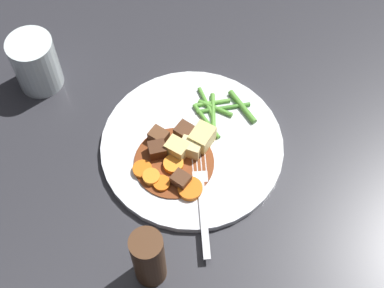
# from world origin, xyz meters

# --- Properties ---
(ground_plane) EXTENTS (3.00, 3.00, 0.00)m
(ground_plane) POSITION_xyz_m (0.00, 0.00, 0.00)
(ground_plane) COLOR #2D2D33
(dinner_plate) EXTENTS (0.27, 0.27, 0.01)m
(dinner_plate) POSITION_xyz_m (0.00, 0.00, 0.01)
(dinner_plate) COLOR white
(dinner_plate) RESTS_ON ground_plane
(stew_sauce) EXTENTS (0.12, 0.12, 0.00)m
(stew_sauce) POSITION_xyz_m (0.04, 0.01, 0.01)
(stew_sauce) COLOR brown
(stew_sauce) RESTS_ON dinner_plate
(carrot_slice_0) EXTENTS (0.03, 0.03, 0.01)m
(carrot_slice_0) POSITION_xyz_m (0.08, 0.03, 0.02)
(carrot_slice_0) COLOR orange
(carrot_slice_0) RESTS_ON dinner_plate
(carrot_slice_1) EXTENTS (0.04, 0.04, 0.01)m
(carrot_slice_1) POSITION_xyz_m (0.08, 0.01, 0.02)
(carrot_slice_1) COLOR orange
(carrot_slice_1) RESTS_ON dinner_plate
(carrot_slice_2) EXTENTS (0.04, 0.04, 0.01)m
(carrot_slice_2) POSITION_xyz_m (0.04, 0.01, 0.02)
(carrot_slice_2) COLOR orange
(carrot_slice_2) RESTS_ON dinner_plate
(carrot_slice_3) EXTENTS (0.04, 0.04, 0.01)m
(carrot_slice_3) POSITION_xyz_m (0.08, -0.01, 0.02)
(carrot_slice_3) COLOR orange
(carrot_slice_3) RESTS_ON dinner_plate
(carrot_slice_4) EXTENTS (0.05, 0.05, 0.01)m
(carrot_slice_4) POSITION_xyz_m (0.05, 0.06, 0.02)
(carrot_slice_4) COLOR orange
(carrot_slice_4) RESTS_ON dinner_plate
(potato_chunk_0) EXTENTS (0.03, 0.04, 0.03)m
(potato_chunk_0) POSITION_xyz_m (0.03, -0.00, 0.03)
(potato_chunk_0) COLOR #E5CC7A
(potato_chunk_0) RESTS_ON dinner_plate
(potato_chunk_1) EXTENTS (0.04, 0.04, 0.03)m
(potato_chunk_1) POSITION_xyz_m (-0.01, 0.01, 0.03)
(potato_chunk_1) COLOR #E5CC7A
(potato_chunk_1) RESTS_ON dinner_plate
(potato_chunk_2) EXTENTS (0.04, 0.04, 0.03)m
(potato_chunk_2) POSITION_xyz_m (0.01, 0.01, 0.03)
(potato_chunk_2) COLOR #EAD68C
(potato_chunk_2) RESTS_ON dinner_plate
(meat_chunk_0) EXTENTS (0.03, 0.03, 0.02)m
(meat_chunk_0) POSITION_xyz_m (0.05, 0.04, 0.02)
(meat_chunk_0) COLOR #56331E
(meat_chunk_0) RESTS_ON dinner_plate
(meat_chunk_1) EXTENTS (0.03, 0.03, 0.02)m
(meat_chunk_1) POSITION_xyz_m (0.04, -0.04, 0.02)
(meat_chunk_1) COLOR brown
(meat_chunk_1) RESTS_ON dinner_plate
(meat_chunk_2) EXTENTS (0.03, 0.03, 0.02)m
(meat_chunk_2) POSITION_xyz_m (0.05, -0.02, 0.02)
(meat_chunk_2) COLOR #4C2B19
(meat_chunk_2) RESTS_ON dinner_plate
(meat_chunk_3) EXTENTS (0.03, 0.03, 0.02)m
(meat_chunk_3) POSITION_xyz_m (-0.00, -0.02, 0.02)
(meat_chunk_3) COLOR #56331E
(meat_chunk_3) RESTS_ON dinner_plate
(green_bean_0) EXTENTS (0.03, 0.05, 0.01)m
(green_bean_0) POSITION_xyz_m (-0.07, -0.03, 0.02)
(green_bean_0) COLOR #599E38
(green_bean_0) RESTS_ON dinner_plate
(green_bean_1) EXTENTS (0.05, 0.06, 0.01)m
(green_bean_1) POSITION_xyz_m (-0.06, -0.02, 0.02)
(green_bean_1) COLOR #599E38
(green_bean_1) RESTS_ON dinner_plate
(green_bean_2) EXTENTS (0.08, 0.04, 0.01)m
(green_bean_2) POSITION_xyz_m (-0.08, -0.02, 0.02)
(green_bean_2) COLOR #4C8E33
(green_bean_2) RESTS_ON dinner_plate
(green_bean_3) EXTENTS (0.05, 0.03, 0.01)m
(green_bean_3) POSITION_xyz_m (-0.07, -0.04, 0.02)
(green_bean_3) COLOR #66AD42
(green_bean_3) RESTS_ON dinner_plate
(green_bean_4) EXTENTS (0.01, 0.07, 0.01)m
(green_bean_4) POSITION_xyz_m (-0.10, -0.01, 0.02)
(green_bean_4) COLOR #599E38
(green_bean_4) RESTS_ON dinner_plate
(green_bean_5) EXTENTS (0.01, 0.07, 0.01)m
(green_bean_5) POSITION_xyz_m (-0.04, -0.02, 0.02)
(green_bean_5) COLOR #599E38
(green_bean_5) RESTS_ON dinner_plate
(green_bean_6) EXTENTS (0.02, 0.06, 0.01)m
(green_bean_6) POSITION_xyz_m (-0.06, -0.05, 0.02)
(green_bean_6) COLOR #599E38
(green_bean_6) RESTS_ON dinner_plate
(fork) EXTENTS (0.11, 0.16, 0.00)m
(fork) POSITION_xyz_m (0.04, 0.08, 0.01)
(fork) COLOR silver
(fork) RESTS_ON dinner_plate
(water_glass) EXTENTS (0.07, 0.07, 0.09)m
(water_glass) POSITION_xyz_m (0.12, -0.25, 0.05)
(water_glass) COLOR silver
(water_glass) RESTS_ON ground_plane
(pepper_mill) EXTENTS (0.04, 0.04, 0.11)m
(pepper_mill) POSITION_xyz_m (0.16, 0.12, 0.06)
(pepper_mill) COLOR #4C2D19
(pepper_mill) RESTS_ON ground_plane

